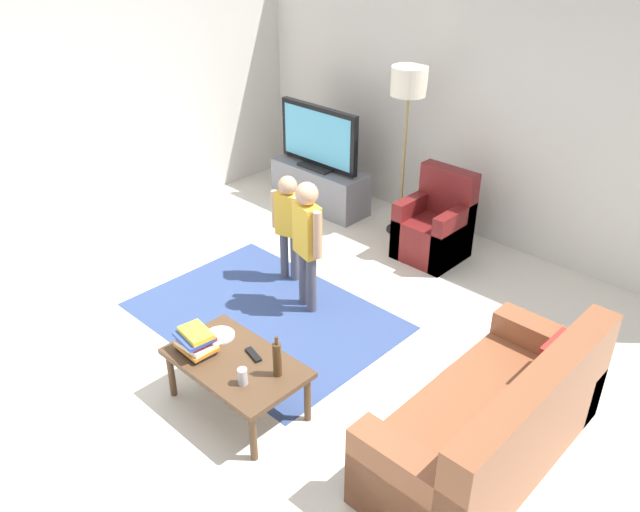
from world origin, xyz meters
name	(u,v)px	position (x,y,z in m)	size (l,w,h in m)	color
ground	(269,352)	(0.00, 0.00, 0.00)	(7.80, 7.80, 0.00)	beige
wall_back	(485,110)	(0.00, 3.00, 1.35)	(6.00, 0.12, 2.70)	silver
wall_left	(58,113)	(-3.00, 0.00, 1.35)	(0.12, 6.00, 2.70)	silver
area_rug	(265,316)	(-0.40, 0.32, 0.00)	(2.20, 1.60, 0.01)	#33477A
tv_stand	(320,187)	(-1.62, 2.30, 0.24)	(1.20, 0.44, 0.50)	slate
tv	(319,138)	(-1.62, 2.28, 0.85)	(1.10, 0.28, 0.71)	black
couch	(497,428)	(1.90, 0.23, 0.29)	(0.80, 1.80, 0.86)	brown
armchair	(436,229)	(0.03, 2.26, 0.30)	(0.60, 0.60, 0.90)	maroon
floor_lamp	(409,91)	(-0.56, 2.45, 1.54)	(0.36, 0.36, 1.78)	#262626
child_near_tv	(288,219)	(-0.71, 0.92, 0.63)	(0.34, 0.18, 1.05)	#4C4C59
child_center	(307,235)	(-0.23, 0.69, 0.72)	(0.39, 0.20, 1.20)	#4C4C59
coffee_table	(236,366)	(0.31, -0.57, 0.37)	(1.00, 0.60, 0.42)	#513823
book_stack	(196,341)	(0.03, -0.69, 0.51)	(0.28, 0.25, 0.18)	black
bottle	(277,359)	(0.63, -0.47, 0.55)	(0.06, 0.06, 0.32)	#4C3319
tv_remote	(253,355)	(0.36, -0.45, 0.43)	(0.17, 0.05, 0.02)	black
soda_can	(243,376)	(0.53, -0.69, 0.48)	(0.07, 0.07, 0.12)	silver
plate	(220,335)	(0.01, -0.47, 0.43)	(0.22, 0.22, 0.02)	white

